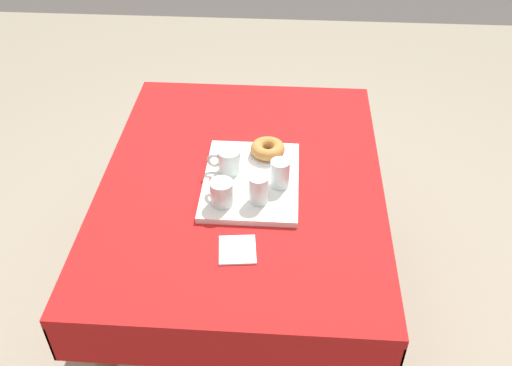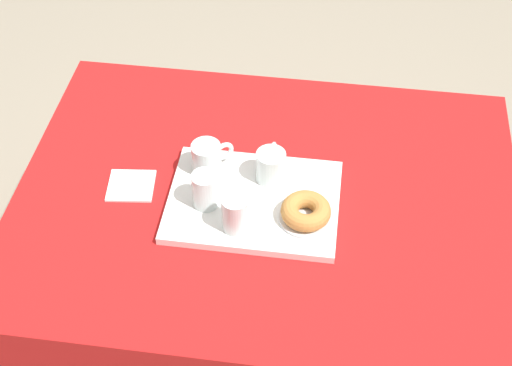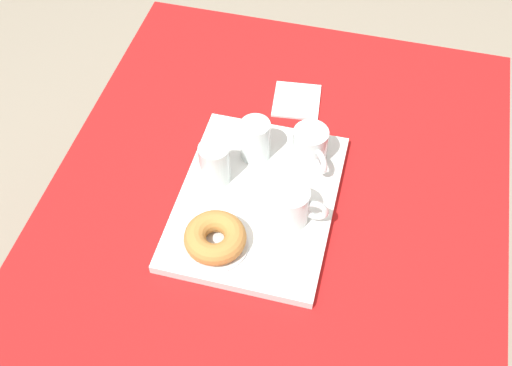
% 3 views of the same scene
% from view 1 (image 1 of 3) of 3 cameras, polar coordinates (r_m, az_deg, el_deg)
% --- Properties ---
extents(ground_plane, '(6.00, 6.00, 0.00)m').
position_cam_1_polar(ground_plane, '(2.44, -1.14, -12.93)').
color(ground_plane, gray).
extents(dining_table, '(1.24, 0.94, 0.73)m').
position_cam_1_polar(dining_table, '(1.98, -1.37, -1.66)').
color(dining_table, red).
rests_on(dining_table, ground).
extents(serving_tray, '(0.41, 0.31, 0.02)m').
position_cam_1_polar(serving_tray, '(1.88, -0.48, 0.25)').
color(serving_tray, white).
rests_on(serving_tray, dining_table).
extents(tea_mug_left, '(0.07, 0.11, 0.08)m').
position_cam_1_polar(tea_mug_left, '(1.89, -2.76, 2.12)').
color(tea_mug_left, silver).
rests_on(tea_mug_left, serving_tray).
extents(tea_mug_right, '(0.10, 0.09, 0.08)m').
position_cam_1_polar(tea_mug_right, '(1.76, -3.47, -1.00)').
color(tea_mug_right, silver).
rests_on(tea_mug_right, serving_tray).
extents(water_glass_near, '(0.06, 0.06, 0.09)m').
position_cam_1_polar(water_glass_near, '(1.83, 2.41, 0.81)').
color(water_glass_near, silver).
rests_on(water_glass_near, serving_tray).
extents(water_glass_far, '(0.06, 0.06, 0.09)m').
position_cam_1_polar(water_glass_far, '(1.76, 0.25, -0.74)').
color(water_glass_far, silver).
rests_on(water_glass_far, serving_tray).
extents(donut_plate_left, '(0.13, 0.13, 0.01)m').
position_cam_1_polar(donut_plate_left, '(1.98, 1.17, 2.87)').
color(donut_plate_left, silver).
rests_on(donut_plate_left, serving_tray).
extents(sugar_donut_left, '(0.12, 0.12, 0.04)m').
position_cam_1_polar(sugar_donut_left, '(1.96, 1.18, 3.45)').
color(sugar_donut_left, '#BC7F3D').
rests_on(sugar_donut_left, donut_plate_left).
extents(paper_napkin, '(0.13, 0.12, 0.01)m').
position_cam_1_polar(paper_napkin, '(1.66, -1.87, -6.69)').
color(paper_napkin, white).
rests_on(paper_napkin, dining_table).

